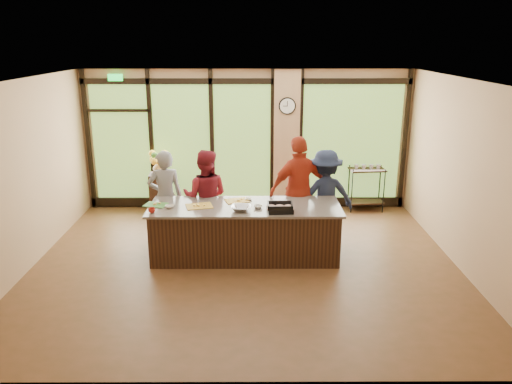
{
  "coord_description": "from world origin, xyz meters",
  "views": [
    {
      "loc": [
        0.15,
        -7.6,
        3.59
      ],
      "look_at": [
        0.19,
        0.4,
        1.13
      ],
      "focal_mm": 35.0,
      "sensor_mm": 36.0,
      "label": 1
    }
  ],
  "objects_px": {
    "flower_stand": "(161,194)",
    "roasting_pan": "(280,210)",
    "cook_right": "(325,195)",
    "island_base": "(245,232)",
    "cook_left": "(165,197)",
    "bar_cart": "(366,183)"
  },
  "relations": [
    {
      "from": "cook_left",
      "to": "roasting_pan",
      "type": "height_order",
      "value": "cook_left"
    },
    {
      "from": "cook_left",
      "to": "roasting_pan",
      "type": "relative_size",
      "value": 4.29
    },
    {
      "from": "island_base",
      "to": "roasting_pan",
      "type": "distance_m",
      "value": 0.83
    },
    {
      "from": "cook_left",
      "to": "flower_stand",
      "type": "distance_m",
      "value": 1.62
    },
    {
      "from": "roasting_pan",
      "to": "cook_right",
      "type": "bearing_deg",
      "value": 45.76
    },
    {
      "from": "cook_left",
      "to": "roasting_pan",
      "type": "distance_m",
      "value": 2.25
    },
    {
      "from": "bar_cart",
      "to": "roasting_pan",
      "type": "bearing_deg",
      "value": -131.94
    },
    {
      "from": "roasting_pan",
      "to": "island_base",
      "type": "bearing_deg",
      "value": 146.03
    },
    {
      "from": "cook_left",
      "to": "island_base",
      "type": "bearing_deg",
      "value": 139.5
    },
    {
      "from": "island_base",
      "to": "roasting_pan",
      "type": "xyz_separation_m",
      "value": [
        0.57,
        -0.31,
        0.52
      ]
    },
    {
      "from": "cook_left",
      "to": "cook_right",
      "type": "relative_size",
      "value": 1.01
    },
    {
      "from": "cook_right",
      "to": "roasting_pan",
      "type": "relative_size",
      "value": 4.24
    },
    {
      "from": "cook_left",
      "to": "roasting_pan",
      "type": "xyz_separation_m",
      "value": [
        2.02,
        -0.99,
        0.1
      ]
    },
    {
      "from": "island_base",
      "to": "flower_stand",
      "type": "height_order",
      "value": "flower_stand"
    },
    {
      "from": "flower_stand",
      "to": "roasting_pan",
      "type": "bearing_deg",
      "value": -49.71
    },
    {
      "from": "cook_right",
      "to": "bar_cart",
      "type": "relative_size",
      "value": 1.66
    },
    {
      "from": "cook_right",
      "to": "roasting_pan",
      "type": "distance_m",
      "value": 1.42
    },
    {
      "from": "island_base",
      "to": "roasting_pan",
      "type": "relative_size",
      "value": 7.74
    },
    {
      "from": "roasting_pan",
      "to": "bar_cart",
      "type": "distance_m",
      "value": 3.43
    },
    {
      "from": "island_base",
      "to": "roasting_pan",
      "type": "bearing_deg",
      "value": -28.3
    },
    {
      "from": "flower_stand",
      "to": "bar_cart",
      "type": "xyz_separation_m",
      "value": [
        4.4,
        0.24,
        0.17
      ]
    },
    {
      "from": "roasting_pan",
      "to": "bar_cart",
      "type": "relative_size",
      "value": 0.39
    }
  ]
}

